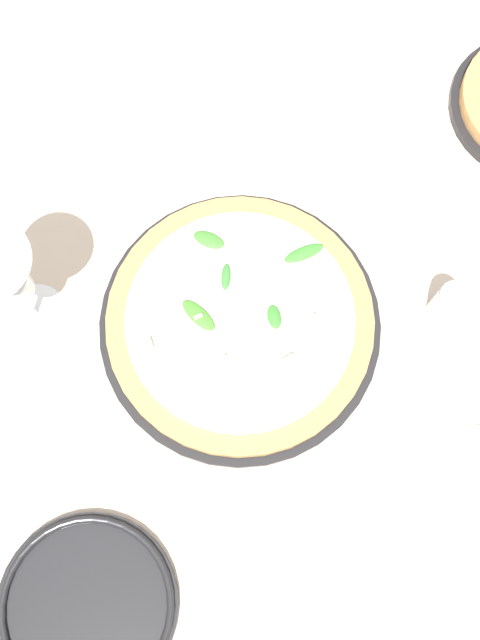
% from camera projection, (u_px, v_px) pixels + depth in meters
% --- Properties ---
extents(ground_plane, '(6.00, 6.00, 0.00)m').
position_uv_depth(ground_plane, '(230.00, 349.00, 0.84)').
color(ground_plane, beige).
extents(pizza_arugula_main, '(0.32, 0.32, 0.05)m').
position_uv_depth(pizza_arugula_main, '(240.00, 323.00, 0.83)').
color(pizza_arugula_main, black).
rests_on(pizza_arugula_main, ground_plane).
extents(wine_glass, '(0.09, 0.09, 0.18)m').
position_uv_depth(wine_glass, '(2.00, 279.00, 0.73)').
color(wine_glass, white).
rests_on(wine_glass, ground_plane).
extents(side_plate_white, '(0.19, 0.19, 0.02)m').
position_uv_depth(side_plate_white, '(87.00, 606.00, 0.76)').
color(side_plate_white, black).
rests_on(side_plate_white, ground_plane).
extents(shaker_pepper, '(0.03, 0.03, 0.07)m').
position_uv_depth(shaker_pepper, '(447.00, 303.00, 0.82)').
color(shaker_pepper, silver).
rests_on(shaker_pepper, ground_plane).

